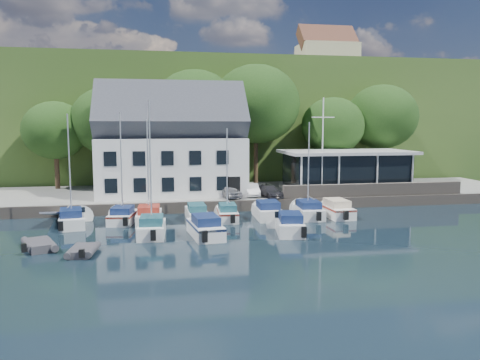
{
  "coord_description": "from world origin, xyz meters",
  "views": [
    {
      "loc": [
        -8.4,
        -30.0,
        7.89
      ],
      "look_at": [
        -1.48,
        9.0,
        3.1
      ],
      "focal_mm": 35.0,
      "sensor_mm": 36.0,
      "label": 1
    }
  ],
  "objects_px": {
    "car_blue": "(306,189)",
    "boat_r1_4": "(227,169)",
    "car_silver": "(228,191)",
    "dinghy_0": "(39,243)",
    "boat_r1_7": "(335,208)",
    "boat_r2_3": "(290,223)",
    "boat_r1_0": "(70,171)",
    "boat_r2_1": "(150,172)",
    "boat_r1_2": "(148,167)",
    "car_dgrey": "(269,191)",
    "boat_r1_3": "(197,212)",
    "car_white": "(252,190)",
    "boat_r1_1": "(122,171)",
    "boat_r1_5": "(267,209)",
    "dinghy_1": "(83,249)",
    "club_pavilion": "(346,170)",
    "harbor_building": "(172,150)",
    "boat_r2_2": "(205,226)",
    "flagpole": "(323,147)",
    "boat_r1_6": "(309,165)"
  },
  "relations": [
    {
      "from": "car_blue",
      "to": "boat_r1_4",
      "type": "relative_size",
      "value": 0.43
    },
    {
      "from": "car_silver",
      "to": "dinghy_0",
      "type": "distance_m",
      "value": 18.66
    },
    {
      "from": "boat_r1_7",
      "to": "boat_r2_3",
      "type": "bearing_deg",
      "value": -138.15
    },
    {
      "from": "boat_r1_0",
      "to": "boat_r2_1",
      "type": "height_order",
      "value": "boat_r2_1"
    },
    {
      "from": "boat_r1_2",
      "to": "boat_r2_3",
      "type": "distance_m",
      "value": 11.87
    },
    {
      "from": "car_dgrey",
      "to": "boat_r1_3",
      "type": "bearing_deg",
      "value": -162.02
    },
    {
      "from": "boat_r1_2",
      "to": "boat_r1_0",
      "type": "bearing_deg",
      "value": -178.47
    },
    {
      "from": "car_white",
      "to": "boat_r1_1",
      "type": "relative_size",
      "value": 0.43
    },
    {
      "from": "boat_r1_1",
      "to": "boat_r1_5",
      "type": "relative_size",
      "value": 1.42
    },
    {
      "from": "boat_r1_5",
      "to": "boat_r1_7",
      "type": "distance_m",
      "value": 5.93
    },
    {
      "from": "boat_r2_3",
      "to": "dinghy_1",
      "type": "height_order",
      "value": "boat_r2_3"
    },
    {
      "from": "car_silver",
      "to": "boat_r1_5",
      "type": "relative_size",
      "value": 0.65
    },
    {
      "from": "boat_r1_2",
      "to": "boat_r1_4",
      "type": "bearing_deg",
      "value": 5.49
    },
    {
      "from": "boat_r1_1",
      "to": "boat_r1_3",
      "type": "relative_size",
      "value": 1.34
    },
    {
      "from": "car_blue",
      "to": "boat_r1_5",
      "type": "xyz_separation_m",
      "value": [
        -5.16,
        -5.66,
        -0.86
      ]
    },
    {
      "from": "club_pavilion",
      "to": "dinghy_0",
      "type": "xyz_separation_m",
      "value": [
        -26.87,
        -15.4,
        -2.69
      ]
    },
    {
      "from": "car_white",
      "to": "car_blue",
      "type": "height_order",
      "value": "car_blue"
    },
    {
      "from": "harbor_building",
      "to": "boat_r1_3",
      "type": "bearing_deg",
      "value": -78.91
    },
    {
      "from": "car_blue",
      "to": "boat_r2_1",
      "type": "height_order",
      "value": "boat_r2_1"
    },
    {
      "from": "boat_r1_1",
      "to": "boat_r1_0",
      "type": "bearing_deg",
      "value": -161.78
    },
    {
      "from": "club_pavilion",
      "to": "boat_r2_1",
      "type": "relative_size",
      "value": 1.46
    },
    {
      "from": "boat_r1_0",
      "to": "car_dgrey",
      "type": "bearing_deg",
      "value": 8.22
    },
    {
      "from": "club_pavilion",
      "to": "boat_r2_2",
      "type": "xyz_separation_m",
      "value": [
        -16.18,
        -13.89,
        -2.27
      ]
    },
    {
      "from": "car_white",
      "to": "car_blue",
      "type": "xyz_separation_m",
      "value": [
        5.32,
        -0.26,
        0.02
      ]
    },
    {
      "from": "boat_r2_1",
      "to": "dinghy_1",
      "type": "distance_m",
      "value": 7.09
    },
    {
      "from": "boat_r1_0",
      "to": "dinghy_0",
      "type": "relative_size",
      "value": 2.76
    },
    {
      "from": "flagpole",
      "to": "dinghy_1",
      "type": "height_order",
      "value": "flagpole"
    },
    {
      "from": "harbor_building",
      "to": "boat_r1_0",
      "type": "bearing_deg",
      "value": -130.53
    },
    {
      "from": "club_pavilion",
      "to": "boat_r1_1",
      "type": "bearing_deg",
      "value": -159.54
    },
    {
      "from": "boat_r1_0",
      "to": "boat_r1_4",
      "type": "relative_size",
      "value": 1.03
    },
    {
      "from": "boat_r1_3",
      "to": "flagpole",
      "type": "bearing_deg",
      "value": 20.24
    },
    {
      "from": "car_white",
      "to": "flagpole",
      "type": "distance_m",
      "value": 8.01
    },
    {
      "from": "boat_r2_1",
      "to": "dinghy_0",
      "type": "relative_size",
      "value": 2.9
    },
    {
      "from": "car_blue",
      "to": "boat_r1_7",
      "type": "xyz_separation_m",
      "value": [
        0.77,
        -5.89,
        -0.85
      ]
    },
    {
      "from": "boat_r1_1",
      "to": "dinghy_0",
      "type": "distance_m",
      "value": 9.32
    },
    {
      "from": "car_silver",
      "to": "boat_r1_0",
      "type": "xyz_separation_m",
      "value": [
        -13.07,
        -5.81,
        2.67
      ]
    },
    {
      "from": "car_silver",
      "to": "boat_r1_1",
      "type": "xyz_separation_m",
      "value": [
        -9.27,
        -5.23,
        2.52
      ]
    },
    {
      "from": "boat_r1_4",
      "to": "boat_r2_3",
      "type": "height_order",
      "value": "boat_r1_4"
    },
    {
      "from": "boat_r1_6",
      "to": "car_white",
      "type": "bearing_deg",
      "value": 123.81
    },
    {
      "from": "boat_r1_6",
      "to": "dinghy_0",
      "type": "distance_m",
      "value": 21.42
    },
    {
      "from": "boat_r1_4",
      "to": "dinghy_1",
      "type": "distance_m",
      "value": 13.87
    },
    {
      "from": "boat_r2_1",
      "to": "dinghy_0",
      "type": "height_order",
      "value": "boat_r2_1"
    },
    {
      "from": "boat_r1_1",
      "to": "boat_r1_3",
      "type": "xyz_separation_m",
      "value": [
        5.89,
        0.18,
        -3.48
      ]
    },
    {
      "from": "boat_r1_7",
      "to": "harbor_building",
      "type": "bearing_deg",
      "value": 144.23
    },
    {
      "from": "boat_r1_1",
      "to": "boat_r2_2",
      "type": "height_order",
      "value": "boat_r1_1"
    },
    {
      "from": "boat_r1_7",
      "to": "boat_r2_2",
      "type": "distance_m",
      "value": 12.81
    },
    {
      "from": "boat_r1_5",
      "to": "dinghy_0",
      "type": "distance_m",
      "value": 17.88
    },
    {
      "from": "flagpole",
      "to": "dinghy_1",
      "type": "bearing_deg",
      "value": -145.15
    },
    {
      "from": "boat_r2_1",
      "to": "boat_r1_4",
      "type": "bearing_deg",
      "value": 40.55
    },
    {
      "from": "boat_r1_0",
      "to": "dinghy_0",
      "type": "xyz_separation_m",
      "value": [
        -0.86,
        -6.54,
        -3.95
      ]
    }
  ]
}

